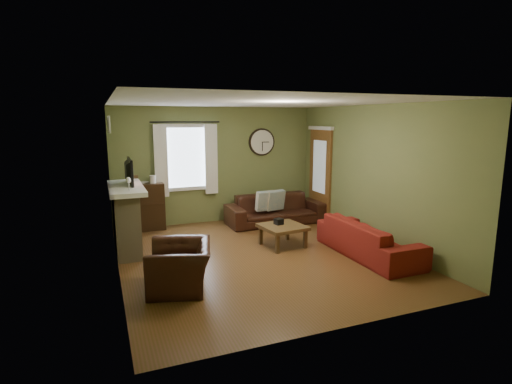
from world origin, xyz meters
name	(u,v)px	position (x,y,z in m)	size (l,w,h in m)	color
floor	(259,256)	(0.00, 0.00, 0.00)	(4.60, 5.20, 0.00)	brown
ceiling	(259,102)	(0.00, 0.00, 2.60)	(4.60, 5.20, 0.00)	white
wall_left	(114,191)	(-2.30, 0.00, 1.30)	(0.00, 5.20, 2.60)	olive
wall_right	(372,175)	(2.30, 0.00, 1.30)	(0.00, 5.20, 2.60)	olive
wall_back	(216,165)	(0.00, 2.60, 1.30)	(4.60, 0.00, 2.60)	olive
wall_front	(349,217)	(0.00, -2.60, 1.30)	(4.60, 0.00, 2.60)	olive
fireplace	(126,221)	(-2.10, 1.15, 0.55)	(0.40, 1.40, 1.10)	tan
firebox	(138,233)	(-1.91, 1.15, 0.30)	(0.04, 0.60, 0.55)	black
mantel	(126,188)	(-2.07, 1.15, 1.14)	(0.58, 1.60, 0.08)	white
tv	(126,175)	(-2.05, 1.30, 1.35)	(0.60, 0.08, 0.35)	black
tv_screen	(130,171)	(-1.97, 1.30, 1.41)	(0.02, 0.62, 0.36)	#994C3F
medallion_left	(110,124)	(-2.28, 0.80, 2.25)	(0.28, 0.28, 0.03)	white
medallion_mid	(109,124)	(-2.28, 1.15, 2.25)	(0.28, 0.28, 0.03)	white
medallion_right	(108,124)	(-2.28, 1.50, 2.25)	(0.28, 0.28, 0.03)	white
window_pane	(186,158)	(-0.70, 2.58, 1.50)	(1.00, 0.02, 1.30)	silver
curtain_rod	(186,122)	(-0.70, 2.48, 2.27)	(0.03, 0.03, 1.50)	black
curtain_left	(161,161)	(-1.25, 2.48, 1.45)	(0.28, 0.04, 1.55)	white
curtain_right	(211,159)	(-0.15, 2.48, 1.45)	(0.28, 0.04, 1.55)	white
wall_clock	(262,142)	(1.10, 2.55, 1.80)	(0.64, 0.06, 0.64)	white
door	(320,175)	(2.27, 1.85, 1.05)	(0.05, 0.90, 2.10)	brown
bookshelf	(144,207)	(-1.66, 2.40, 0.50)	(0.84, 0.36, 1.00)	black
book	(138,185)	(-1.74, 2.52, 0.96)	(0.18, 0.24, 0.02)	#533B1F
sofa_brown	(275,209)	(1.17, 1.91, 0.32)	(2.20, 0.86, 0.64)	black
pillow_left	(265,201)	(0.89, 1.83, 0.55)	(0.43, 0.13, 0.43)	gray
pillow_right	(275,200)	(1.13, 1.82, 0.55)	(0.44, 0.13, 0.44)	gray
sofa_red	(368,238)	(1.77, -0.66, 0.31)	(2.09, 0.82, 0.61)	maroon
armchair	(180,266)	(-1.52, -0.82, 0.32)	(0.97, 0.85, 0.63)	black
coffee_table	(283,236)	(0.61, 0.34, 0.20)	(0.75, 0.75, 0.40)	#533B1F
tissue_box	(279,224)	(0.57, 0.43, 0.40)	(0.14, 0.14, 0.11)	black
wine_glass_a	(129,185)	(-2.05, 0.56, 1.28)	(0.07, 0.07, 0.20)	white
wine_glass_b	(129,184)	(-2.05, 0.66, 1.29)	(0.08, 0.08, 0.22)	white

